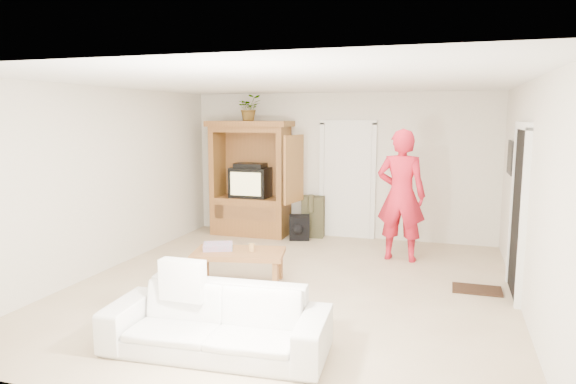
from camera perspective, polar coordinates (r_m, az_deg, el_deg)
name	(u,v)px	position (r m, az deg, el deg)	size (l,w,h in m)	color
floor	(290,287)	(6.75, 0.25, -10.52)	(6.00, 6.00, 0.00)	tan
ceiling	(290,82)	(6.39, 0.27, 12.10)	(6.00, 6.00, 0.00)	white
wall_back	(340,166)	(9.33, 5.77, 2.93)	(5.50, 5.50, 0.00)	silver
wall_front	(164,244)	(3.74, -13.65, -5.67)	(5.50, 5.50, 0.00)	silver
wall_left	(105,180)	(7.71, -19.64, 1.31)	(6.00, 6.00, 0.00)	silver
wall_right	(530,198)	(6.21, 25.25, -0.64)	(6.00, 6.00, 0.00)	silver
armoire	(252,186)	(9.50, -4.03, 0.68)	(1.82, 1.14, 2.10)	brown
door_back	(347,182)	(9.30, 6.61, 1.17)	(0.85, 0.05, 2.04)	white
doorway_right	(519,213)	(6.84, 24.25, -2.18)	(0.05, 0.90, 2.04)	black
framed_picture	(511,158)	(8.05, 23.50, 3.53)	(0.03, 0.60, 0.48)	black
doormat	(477,290)	(7.05, 20.26, -10.13)	(0.60, 0.40, 0.02)	#382316
plant	(249,108)	(9.40, -4.33, 9.29)	(0.42, 0.36, 0.46)	#4C7238
man	(401,195)	(7.94, 12.45, -0.36)	(0.73, 0.48, 2.01)	red
sofa	(217,321)	(4.98, -7.94, -13.99)	(2.08, 0.81, 0.61)	silver
coffee_table	(239,255)	(6.81, -5.48, -7.01)	(1.28, 0.87, 0.44)	brown
towel	(218,246)	(6.91, -7.79, -6.00)	(0.38, 0.28, 0.08)	#FD547C
candle	(252,247)	(6.77, -4.05, -6.15)	(0.08, 0.08, 0.10)	tan
backpack_black	(299,228)	(9.12, 1.27, -4.04)	(0.35, 0.21, 0.44)	black
backpack_olive	(313,217)	(9.37, 2.82, -2.75)	(0.39, 0.29, 0.75)	#47442B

